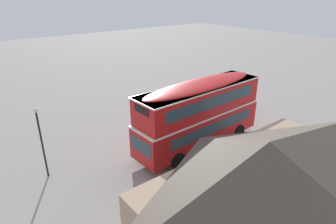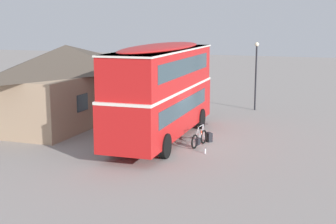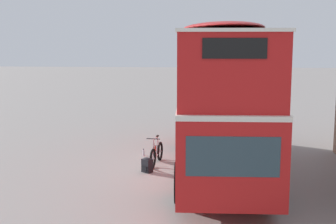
{
  "view_description": "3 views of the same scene",
  "coord_description": "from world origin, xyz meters",
  "px_view_note": "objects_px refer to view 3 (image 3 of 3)",
  "views": [
    {
      "loc": [
        13.32,
        13.84,
        10.43
      ],
      "look_at": [
        1.2,
        -1.36,
        2.13
      ],
      "focal_mm": 30.52,
      "sensor_mm": 36.0,
      "label": 1
    },
    {
      "loc": [
        -22.06,
        -7.36,
        5.92
      ],
      "look_at": [
        -1.01,
        0.18,
        1.68
      ],
      "focal_mm": 52.0,
      "sensor_mm": 36.0,
      "label": 2
    },
    {
      "loc": [
        14.9,
        0.41,
        4.25
      ],
      "look_at": [
        -0.36,
        -0.77,
        1.86
      ],
      "focal_mm": 48.52,
      "sensor_mm": 36.0,
      "label": 3
    }
  ],
  "objects_px": {
    "double_decker_bus": "(219,91)",
    "backpack_on_ground": "(147,165)",
    "water_bottle_clear_plastic": "(144,152)",
    "touring_bicycle": "(156,153)"
  },
  "relations": [
    {
      "from": "backpack_on_ground",
      "to": "double_decker_bus",
      "type": "bearing_deg",
      "value": 99.73
    },
    {
      "from": "touring_bicycle",
      "to": "backpack_on_ground",
      "type": "height_order",
      "value": "touring_bicycle"
    },
    {
      "from": "double_decker_bus",
      "to": "touring_bicycle",
      "type": "relative_size",
      "value": 5.87
    },
    {
      "from": "water_bottle_clear_plastic",
      "to": "touring_bicycle",
      "type": "bearing_deg",
      "value": 28.51
    },
    {
      "from": "touring_bicycle",
      "to": "backpack_on_ground",
      "type": "xyz_separation_m",
      "value": [
        1.05,
        -0.2,
        -0.12
      ]
    },
    {
      "from": "double_decker_bus",
      "to": "backpack_on_ground",
      "type": "bearing_deg",
      "value": -80.27
    },
    {
      "from": "backpack_on_ground",
      "to": "water_bottle_clear_plastic",
      "type": "bearing_deg",
      "value": -169.39
    },
    {
      "from": "double_decker_bus",
      "to": "water_bottle_clear_plastic",
      "type": "height_order",
      "value": "double_decker_bus"
    },
    {
      "from": "backpack_on_ground",
      "to": "water_bottle_clear_plastic",
      "type": "height_order",
      "value": "backpack_on_ground"
    },
    {
      "from": "backpack_on_ground",
      "to": "touring_bicycle",
      "type": "bearing_deg",
      "value": 169.42
    }
  ]
}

